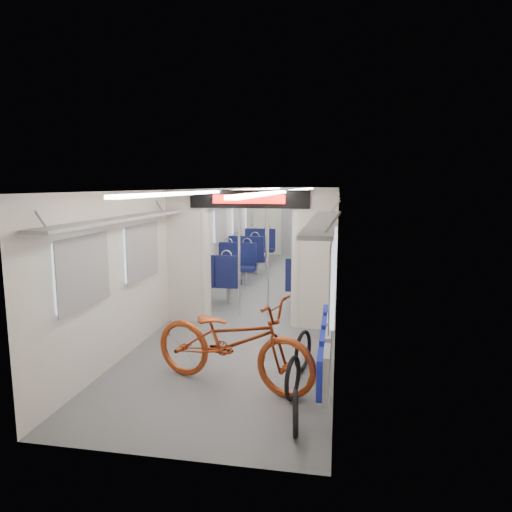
# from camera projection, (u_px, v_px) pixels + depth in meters

# --- Properties ---
(carriage) EXTENTS (12.00, 12.02, 2.31)m
(carriage) POSITION_uv_depth(u_px,v_px,m) (266.00, 228.00, 9.36)
(carriage) COLOR #515456
(carriage) RESTS_ON ground
(bicycle) EXTENTS (2.23, 1.30, 1.11)m
(bicycle) POSITION_uv_depth(u_px,v_px,m) (232.00, 341.00, 5.39)
(bicycle) COLOR #A03B17
(bicycle) RESTS_ON ground
(flip_bench) EXTENTS (0.12, 2.08, 0.48)m
(flip_bench) POSITION_uv_depth(u_px,v_px,m) (326.00, 345.00, 5.18)
(flip_bench) COLOR gray
(flip_bench) RESTS_ON carriage
(bike_hoop_a) EXTENTS (0.10, 0.45, 0.45)m
(bike_hoop_a) POSITION_uv_depth(u_px,v_px,m) (295.00, 416.00, 4.34)
(bike_hoop_a) COLOR black
(bike_hoop_a) RESTS_ON ground
(bike_hoop_b) EXTENTS (0.15, 0.51, 0.51)m
(bike_hoop_b) POSITION_uv_depth(u_px,v_px,m) (293.00, 380.00, 5.08)
(bike_hoop_b) COLOR black
(bike_hoop_b) RESTS_ON ground
(bike_hoop_c) EXTENTS (0.20, 0.52, 0.53)m
(bike_hoop_c) POSITION_uv_depth(u_px,v_px,m) (303.00, 352.00, 5.89)
(bike_hoop_c) COLOR black
(bike_hoop_c) RESTS_ON ground
(seat_bay_near_left) EXTENTS (0.92, 2.13, 1.12)m
(seat_bay_near_left) POSITION_uv_depth(u_px,v_px,m) (227.00, 269.00, 10.08)
(seat_bay_near_left) COLOR #0D113A
(seat_bay_near_left) RESTS_ON ground
(seat_bay_near_right) EXTENTS (0.91, 2.06, 1.10)m
(seat_bay_near_right) POSITION_uv_depth(u_px,v_px,m) (312.00, 273.00, 9.66)
(seat_bay_near_right) COLOR #0D113A
(seat_bay_near_right) RESTS_ON ground
(seat_bay_far_left) EXTENTS (0.95, 2.27, 1.16)m
(seat_bay_far_left) POSITION_uv_depth(u_px,v_px,m) (254.00, 248.00, 13.19)
(seat_bay_far_left) COLOR #0D113A
(seat_bay_far_left) RESTS_ON ground
(seat_bay_far_right) EXTENTS (0.89, 1.97, 1.07)m
(seat_bay_far_right) POSITION_uv_depth(u_px,v_px,m) (319.00, 251.00, 13.00)
(seat_bay_far_right) COLOR #0D113A
(seat_bay_far_right) RESTS_ON ground
(stanchion_near_left) EXTENTS (0.05, 0.05, 2.30)m
(stanchion_near_left) POSITION_uv_depth(u_px,v_px,m) (239.00, 254.00, 8.16)
(stanchion_near_left) COLOR silver
(stanchion_near_left) RESTS_ON ground
(stanchion_near_right) EXTENTS (0.04, 0.04, 2.30)m
(stanchion_near_right) POSITION_uv_depth(u_px,v_px,m) (268.00, 255.00, 8.13)
(stanchion_near_right) COLOR silver
(stanchion_near_right) RESTS_ON ground
(stanchion_far_left) EXTENTS (0.04, 0.04, 2.30)m
(stanchion_far_left) POSITION_uv_depth(u_px,v_px,m) (266.00, 234.00, 11.63)
(stanchion_far_left) COLOR silver
(stanchion_far_left) RESTS_ON ground
(stanchion_far_right) EXTENTS (0.05, 0.05, 2.30)m
(stanchion_far_right) POSITION_uv_depth(u_px,v_px,m) (295.00, 235.00, 11.43)
(stanchion_far_right) COLOR silver
(stanchion_far_right) RESTS_ON ground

